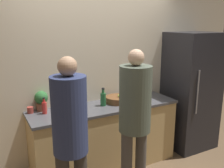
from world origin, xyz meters
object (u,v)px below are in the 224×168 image
bottle_red (44,107)px  cup_red (30,110)px  person_left (70,133)px  person_center (135,113)px  potted_plant (41,100)px  fruit_bowl (118,99)px  refrigerator (191,91)px  bottle_green (103,99)px  utensil_crock (144,90)px

bottle_red → cup_red: bearing=144.9°
person_left → bottle_red: 0.92m
person_center → potted_plant: 1.25m
person_left → fruit_bowl: (1.01, 0.88, -0.07)m
refrigerator → bottle_green: size_ratio=7.52×
utensil_crock → person_left: bearing=-146.8°
person_left → cup_red: person_left is taller
utensil_crock → potted_plant: bearing=178.9°
utensil_crock → potted_plant: (-1.60, 0.03, 0.07)m
utensil_crock → bottle_green: bottle_green is taller
bottle_green → bottle_red: (-0.79, 0.06, -0.01)m
bottle_green → person_center: bearing=-87.8°
person_center → bottle_green: size_ratio=7.03×
cup_red → fruit_bowl: bearing=-6.9°
utensil_crock → potted_plant: size_ratio=0.92×
utensil_crock → bottle_red: bearing=-176.1°
person_center → cup_red: bearing=136.6°
fruit_bowl → person_left: bearing=-138.8°
person_left → bottle_red: person_left is taller
person_left → person_center: bearing=7.9°
refrigerator → bottle_red: refrigerator is taller
person_center → potted_plant: size_ratio=6.84×
bottle_red → cup_red: 0.19m
refrigerator → fruit_bowl: size_ratio=5.41×
potted_plant → fruit_bowl: bearing=-9.5°
refrigerator → person_center: size_ratio=1.07×
potted_plant → bottle_red: bearing=-89.7°
utensil_crock → cup_red: size_ratio=2.98×
fruit_bowl → person_center: bearing=-105.8°
cup_red → potted_plant: 0.19m
person_center → person_left: bearing=-172.1°
utensil_crock → bottle_red: (-1.60, -0.11, 0.01)m
bottle_red → person_center: bearing=-44.8°
person_center → potted_plant: person_center is taller
person_left → fruit_bowl: size_ratio=5.02×
person_left → fruit_bowl: person_left is taller
refrigerator → bottle_green: bearing=177.5°
person_center → refrigerator: bearing=23.7°
person_left → bottle_red: size_ratio=8.21×
person_left → cup_red: (-0.18, 1.03, -0.07)m
fruit_bowl → utensil_crock: bearing=14.3°
refrigerator → bottle_red: 2.35m
person_left → potted_plant: person_left is taller
person_center → fruit_bowl: bearing=74.2°
fruit_bowl → bottle_red: 1.04m
person_left → bottle_green: (0.76, 0.85, -0.01)m
person_center → bottle_green: bearing=92.2°
utensil_crock → potted_plant: 1.60m
person_left → bottle_green: size_ratio=6.98×
fruit_bowl → cup_red: (-1.19, 0.14, -0.00)m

